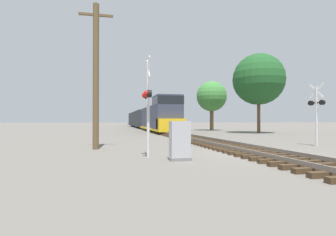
{
  "coord_description": "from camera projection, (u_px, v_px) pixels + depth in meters",
  "views": [
    {
      "loc": [
        -6.41,
        -11.04,
        1.52
      ],
      "look_at": [
        -1.85,
        9.62,
        1.74
      ],
      "focal_mm": 28.0,
      "sensor_mm": 36.0,
      "label": 1
    }
  ],
  "objects": [
    {
      "name": "tree_mid_background",
      "position": [
        212.0,
        97.0,
        40.56
      ],
      "size": [
        4.67,
        4.67,
        7.65
      ],
      "color": "brown",
      "rests_on": "ground"
    },
    {
      "name": "crossing_signal_near",
      "position": [
        148.0,
        99.0,
        10.79
      ],
      "size": [
        0.34,
        1.0,
        4.13
      ],
      "rotation": [
        0.0,
        0.0,
        -1.59
      ],
      "color": "silver",
      "rests_on": "ground"
    },
    {
      "name": "crossing_signal_far",
      "position": [
        317.0,
        107.0,
        15.72
      ],
      "size": [
        0.53,
        1.01,
        3.76
      ],
      "rotation": [
        0.0,
        0.0,
        1.83
      ],
      "color": "silver",
      "rests_on": "ground"
    },
    {
      "name": "freight_train",
      "position": [
        145.0,
        119.0,
        49.74
      ],
      "size": [
        2.99,
        47.72,
        4.4
      ],
      "color": "#33384C",
      "rests_on": "ground"
    },
    {
      "name": "tree_far_right",
      "position": [
        259.0,
        79.0,
        31.75
      ],
      "size": [
        6.2,
        6.2,
        9.65
      ],
      "color": "brown",
      "rests_on": "ground"
    },
    {
      "name": "rail_track_bed",
      "position": [
        251.0,
        150.0,
        12.15
      ],
      "size": [
        2.6,
        160.0,
        0.31
      ],
      "color": "#42301E",
      "rests_on": "ground"
    },
    {
      "name": "utility_pole",
      "position": [
        96.0,
        74.0,
        13.95
      ],
      "size": [
        1.8,
        0.32,
        7.78
      ],
      "color": "brown",
      "rests_on": "ground"
    },
    {
      "name": "ground_plane",
      "position": [
        251.0,
        153.0,
        12.15
      ],
      "size": [
        400.0,
        400.0,
        0.0
      ],
      "primitive_type": "plane",
      "color": "#666059"
    },
    {
      "name": "relay_cabinet",
      "position": [
        180.0,
        141.0,
        10.06
      ],
      "size": [
        0.82,
        0.57,
        1.51
      ],
      "color": "slate",
      "rests_on": "ground"
    }
  ]
}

